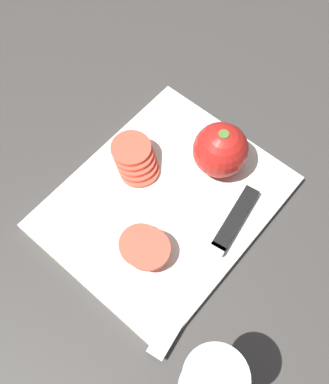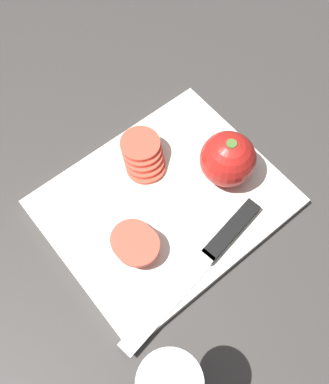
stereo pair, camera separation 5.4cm
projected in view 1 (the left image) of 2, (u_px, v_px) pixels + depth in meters
name	position (u px, v px, depth m)	size (l,w,h in m)	color
ground_plane	(191.00, 197.00, 0.73)	(3.00, 3.00, 0.00)	#383533
cutting_board	(164.00, 203.00, 0.72)	(0.36, 0.29, 0.02)	silver
wine_glass	(212.00, 381.00, 0.51)	(0.07, 0.07, 0.15)	silver
whole_tomato	(220.00, 150.00, 0.70)	(0.09, 0.09, 0.09)	red
knife	(226.00, 235.00, 0.68)	(0.29, 0.07, 0.01)	silver
tomato_slice_stack_near	(144.00, 247.00, 0.66)	(0.07, 0.08, 0.03)	#DB4C38
tomato_slice_stack_far	(135.00, 159.00, 0.72)	(0.07, 0.09, 0.04)	#DB4C38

